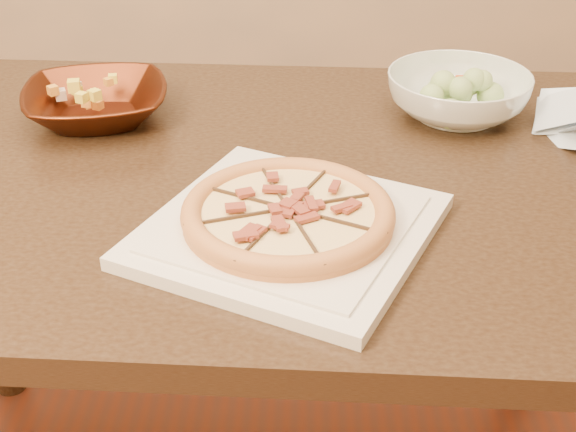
% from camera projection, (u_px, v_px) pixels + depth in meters
% --- Properties ---
extents(dining_table, '(1.33, 0.88, 0.75)m').
position_uv_depth(dining_table, '(240.00, 234.00, 1.21)').
color(dining_table, '#332619').
rests_on(dining_table, floor).
extents(plate, '(0.43, 0.43, 0.02)m').
position_uv_depth(plate, '(288.00, 229.00, 0.99)').
color(plate, silver).
rests_on(plate, dining_table).
extents(pizza, '(0.26, 0.26, 0.03)m').
position_uv_depth(pizza, '(288.00, 213.00, 0.98)').
color(pizza, '#CF804D').
rests_on(pizza, plate).
extents(bronze_bowl, '(0.27, 0.27, 0.06)m').
position_uv_depth(bronze_bowl, '(96.00, 104.00, 1.28)').
color(bronze_bowl, '#481E0D').
rests_on(bronze_bowl, dining_table).
extents(mixed_dish, '(0.08, 0.11, 0.03)m').
position_uv_depth(mixed_dish, '(92.00, 79.00, 1.26)').
color(mixed_dish, tan).
rests_on(mixed_dish, bronze_bowl).
extents(salad_bowl, '(0.29, 0.29, 0.07)m').
position_uv_depth(salad_bowl, '(458.00, 95.00, 1.29)').
color(salad_bowl, silver).
rests_on(salad_bowl, dining_table).
extents(salad, '(0.08, 0.11, 0.04)m').
position_uv_depth(salad, '(460.00, 63.00, 1.26)').
color(salad, '#A4B56A').
rests_on(salad, salad_bowl).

